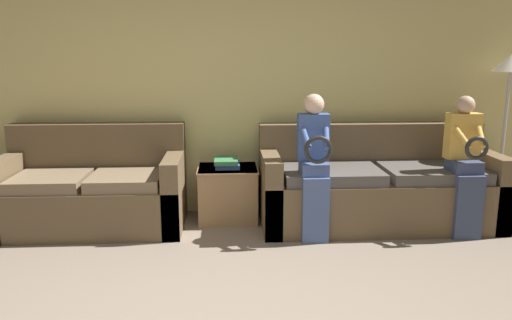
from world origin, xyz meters
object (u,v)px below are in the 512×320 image
couch_main (377,188)px  couch_side (94,192)px  child_left_seated (314,159)px  floor_lamp (510,79)px  book_stack (227,163)px  child_right_seated (465,160)px  side_shelf (228,193)px

couch_main → couch_side: size_ratio=1.32×
child_left_seated → floor_lamp: bearing=14.4°
couch_side → child_left_seated: child_left_seated is taller
child_left_seated → book_stack: size_ratio=4.22×
child_right_seated → book_stack: size_ratio=4.14×
side_shelf → book_stack: bearing=138.7°
child_left_seated → side_shelf: (-0.76, 0.55, -0.45)m
couch_main → couch_side: 2.72m
couch_main → couch_side: (-2.72, 0.06, -0.01)m
side_shelf → book_stack: 0.30m
floor_lamp → child_right_seated: bearing=-140.7°
couch_side → floor_lamp: floor_lamp is taller
side_shelf → book_stack: book_stack is taller
child_right_seated → child_left_seated: bearing=179.9°
couch_main → child_left_seated: (-0.68, -0.35, 0.38)m
floor_lamp → side_shelf: bearing=179.1°
child_right_seated → book_stack: child_right_seated is taller
child_left_seated → floor_lamp: floor_lamp is taller
couch_main → floor_lamp: (1.31, 0.16, 1.04)m
child_right_seated → couch_side: bearing=173.0°
book_stack → floor_lamp: floor_lamp is taller
couch_side → child_left_seated: bearing=-11.5°
book_stack → floor_lamp: size_ratio=0.19×
child_right_seated → book_stack: (-2.14, 0.56, -0.12)m
couch_main → book_stack: couch_main is taller
couch_main → child_right_seated: bearing=-27.5°
child_right_seated → floor_lamp: 1.07m
couch_main → book_stack: (-1.45, 0.21, 0.23)m
couch_side → child_left_seated: (2.04, -0.42, 0.38)m
child_right_seated → couch_main: bearing=152.5°
couch_main → floor_lamp: floor_lamp is taller
couch_main → side_shelf: couch_main is taller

